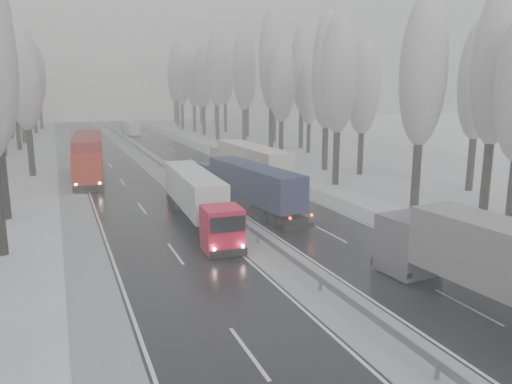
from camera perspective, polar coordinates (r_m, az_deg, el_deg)
ground at (r=21.63m, az=12.68°, el=-14.93°), size 260.00×260.00×0.00m
carriageway_right at (r=49.56m, az=-1.98°, el=0.76°), size 7.50×200.00×0.03m
carriageway_left at (r=47.12m, az=-14.07°, el=-0.19°), size 7.50×200.00×0.03m
median_slush at (r=48.07m, az=-7.87°, el=0.30°), size 3.00×200.00×0.04m
shoulder_right at (r=51.42m, az=3.21°, el=1.17°), size 2.40×200.00×0.04m
shoulder_left at (r=46.75m, az=-20.08°, el=-0.66°), size 2.40×200.00×0.04m
median_guardrail at (r=47.94m, az=-7.89°, el=0.98°), size 0.12×200.00×0.76m
tree_15 at (r=41.74m, az=25.84°, el=12.72°), size 3.60×3.60×17.13m
tree_16 at (r=40.96m, az=18.55°, el=12.78°), size 3.60×3.60×16.53m
tree_17 at (r=50.43m, az=24.07°, el=11.40°), size 3.60×3.60×15.54m
tree_18 at (r=49.93m, az=9.45°, el=13.02°), size 3.60×3.60×16.58m
tree_19 at (r=56.25m, az=12.16°, el=11.48°), size 3.60×3.60×14.57m
tree_20 at (r=58.65m, az=8.13°, el=12.35°), size 3.60×3.60×15.71m
tree_21 at (r=63.27m, az=8.13°, el=14.00°), size 3.60×3.60×18.62m
tree_22 at (r=67.53m, az=2.96°, el=12.48°), size 3.60×3.60×15.86m
tree_23 at (r=73.91m, az=6.13°, el=11.25°), size 3.60×3.60×13.55m
tree_24 at (r=72.91m, az=1.78°, el=14.77°), size 3.60×3.60×20.49m
tree_25 at (r=79.46m, az=5.30°, el=14.02°), size 3.60×3.60×19.44m
tree_26 at (r=82.24m, az=-1.39°, el=13.71°), size 3.60×3.60×18.78m
tree_27 at (r=88.64m, az=2.13°, el=13.10°), size 3.60×3.60×17.62m
tree_28 at (r=91.96m, az=-4.53°, el=13.83°), size 3.60×3.60×19.62m
tree_29 at (r=98.14m, az=-1.02°, el=13.19°), size 3.60×3.60×18.11m
tree_30 at (r=101.33m, az=-6.09°, el=13.00°), size 3.60×3.60×17.86m
tree_31 at (r=106.91m, az=-3.57°, el=13.23°), size 3.60×3.60×18.58m
tree_32 at (r=108.58m, az=-7.16°, el=12.73°), size 3.60×3.60×17.33m
tree_33 at (r=113.26m, az=-6.10°, el=11.75°), size 3.60×3.60×14.33m
tree_34 at (r=115.25m, az=-8.54°, el=12.74°), size 3.60×3.60×17.63m
tree_35 at (r=121.57m, az=-4.66°, el=12.97°), size 3.60×3.60×18.25m
tree_36 at (r=125.17m, az=-9.05°, el=13.41°), size 3.60×3.60×20.23m
tree_37 at (r=130.73m, az=-6.36°, el=12.34°), size 3.60×3.60×16.37m
tree_38 at (r=135.81m, az=-9.34°, el=12.68°), size 3.60×3.60×17.97m
tree_39 at (r=140.34m, az=-8.55°, el=12.21°), size 3.60×3.60×16.19m
tree_62 at (r=59.51m, az=-25.00°, el=11.57°), size 3.60×3.60×16.04m
tree_68 at (r=85.00m, az=-26.02°, el=11.55°), size 3.60×3.60×16.65m
tree_70 at (r=95.06m, az=-25.49°, el=11.70°), size 3.60×3.60×17.09m
tree_72 at (r=104.54m, az=-26.59°, el=10.83°), size 3.60×3.60×15.11m
tree_74 at (r=115.15m, az=-24.37°, el=12.48°), size 3.60×3.60×19.68m
tree_76 at (r=124.49m, az=-23.71°, el=12.09°), size 3.60×3.60×18.55m
tree_77 at (r=128.72m, az=-26.10°, el=10.64°), size 3.60×3.60×14.32m
tree_78 at (r=131.21m, az=-25.22°, el=12.19°), size 3.60×3.60×19.55m
tree_79 at (r=135.34m, az=-26.27°, el=11.38°), size 3.60×3.60×17.07m
truck_blue_box at (r=39.50m, az=-1.04°, el=1.03°), size 3.94×14.55×3.70m
truck_cream_box at (r=49.53m, az=-0.96°, el=3.50°), size 3.07×15.81×4.03m
box_truck_distant at (r=104.20m, az=-14.10°, el=7.10°), size 2.90×7.47×2.72m
truck_red_white at (r=35.57m, az=-6.77°, el=-0.36°), size 2.87×14.21×3.62m
truck_red_red at (r=55.87m, az=-18.59°, el=4.13°), size 4.22×17.67×4.50m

